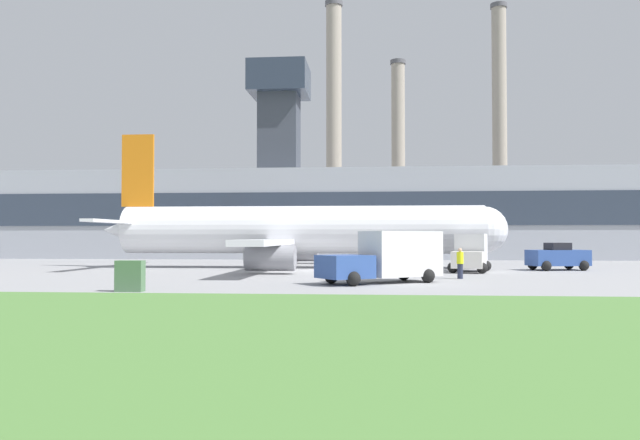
% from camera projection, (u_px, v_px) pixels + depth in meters
% --- Properties ---
extents(ground_plane, '(400.00, 400.00, 0.00)m').
position_uv_depth(ground_plane, '(309.00, 271.00, 42.37)').
color(ground_plane, gray).
extents(terminal_building, '(86.58, 11.75, 21.54)m').
position_uv_depth(terminal_building, '(331.00, 212.00, 68.67)').
color(terminal_building, '#9EA3AD').
rests_on(terminal_building, ground_plane).
extents(smokestack_left, '(3.02, 3.02, 42.56)m').
position_uv_depth(smokestack_left, '(334.00, 125.00, 105.81)').
color(smokestack_left, gray).
rests_on(smokestack_left, ground_plane).
extents(smokestack_right, '(2.57, 2.57, 31.93)m').
position_uv_depth(smokestack_right, '(398.00, 155.00, 103.91)').
color(smokestack_right, gray).
rests_on(smokestack_right, ground_plane).
extents(smokestack_far, '(2.69, 2.69, 40.62)m').
position_uv_depth(smokestack_far, '(500.00, 126.00, 101.75)').
color(smokestack_far, gray).
rests_on(smokestack_far, ground_plane).
extents(airplane, '(30.34, 28.37, 10.14)m').
position_uv_depth(airplane, '(296.00, 231.00, 46.45)').
color(airplane, white).
rests_on(airplane, ground_plane).
extents(pushback_tug, '(4.29, 3.16, 1.90)m').
position_uv_depth(pushback_tug, '(558.00, 258.00, 43.16)').
color(pushback_tug, '#2D4C93').
rests_on(pushback_tug, ground_plane).
extents(baggage_truck, '(6.42, 5.37, 2.58)m').
position_uv_depth(baggage_truck, '(388.00, 257.00, 31.22)').
color(baggage_truck, '#2D4C93').
rests_on(baggage_truck, ground_plane).
extents(fuel_truck, '(3.25, 4.84, 2.50)m').
position_uv_depth(fuel_truck, '(470.00, 254.00, 41.20)').
color(fuel_truck, white).
rests_on(fuel_truck, ground_plane).
extents(ground_crew_person, '(0.51, 0.51, 1.69)m').
position_uv_depth(ground_crew_person, '(460.00, 263.00, 34.21)').
color(ground_crew_person, '#23283D').
rests_on(ground_crew_person, ground_plane).
extents(utility_cabinet, '(1.15, 0.53, 1.31)m').
position_uv_depth(utility_cabinet, '(130.00, 276.00, 26.15)').
color(utility_cabinet, '#4C724C').
rests_on(utility_cabinet, ground_plane).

